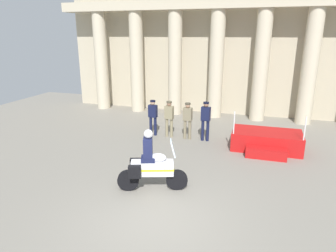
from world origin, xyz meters
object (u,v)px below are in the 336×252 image
at_px(officer_in_row_1, 169,116).
at_px(officer_in_row_2, 188,118).
at_px(motorcycle_with_rider, 150,165).
at_px(reviewing_stand, 266,141).
at_px(officer_in_row_0, 153,115).
at_px(officer_in_row_3, 206,118).

height_order(officer_in_row_1, officer_in_row_2, officer_in_row_1).
distance_m(officer_in_row_2, motorcycle_with_rider, 4.82).
relative_size(reviewing_stand, officer_in_row_0, 1.65).
xyz_separation_m(officer_in_row_3, motorcycle_with_rider, (-0.76, -4.82, -0.23)).
distance_m(officer_in_row_0, motorcycle_with_rider, 5.16).
distance_m(reviewing_stand, officer_in_row_2, 3.41).
distance_m(reviewing_stand, officer_in_row_1, 4.26).
xyz_separation_m(reviewing_stand, officer_in_row_2, (-3.34, 0.32, 0.61)).
relative_size(officer_in_row_0, officer_in_row_2, 1.00).
bearing_deg(officer_in_row_3, officer_in_row_2, 6.71).
xyz_separation_m(officer_in_row_2, officer_in_row_3, (0.79, 0.01, 0.05)).
height_order(reviewing_stand, officer_in_row_1, officer_in_row_1).
bearing_deg(reviewing_stand, officer_in_row_2, 174.46).
bearing_deg(motorcycle_with_rider, officer_in_row_0, 90.60).
bearing_deg(reviewing_stand, officer_in_row_3, 172.61).
bearing_deg(officer_in_row_0, officer_in_row_3, -175.18).
xyz_separation_m(officer_in_row_0, officer_in_row_2, (1.64, -0.07, 0.00)).
distance_m(officer_in_row_1, officer_in_row_3, 1.65).
xyz_separation_m(reviewing_stand, officer_in_row_0, (-4.98, 0.39, 0.61)).
bearing_deg(officer_in_row_3, motorcycle_with_rider, 87.26).
bearing_deg(officer_in_row_2, motorcycle_with_rider, 96.61).
height_order(officer_in_row_2, officer_in_row_3, officer_in_row_3).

